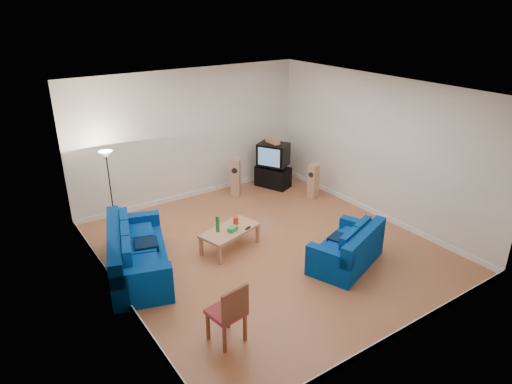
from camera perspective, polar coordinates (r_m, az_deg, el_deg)
room at (r=8.66m, az=1.49°, el=1.85°), size 6.01×6.51×3.21m
sofa_three_seat at (r=8.68m, az=-14.87°, el=-7.85°), size 1.63×2.49×0.89m
sofa_loveseat at (r=8.82m, az=11.49°, el=-7.22°), size 1.78×1.37×0.79m
coffee_table at (r=9.14m, az=-3.28°, el=-4.97°), size 1.33×0.91×0.44m
bottle at (r=8.98m, az=-4.82°, el=-3.99°), size 0.09×0.09×0.33m
tissue_box at (r=9.03m, az=-2.92°, el=-4.64°), size 0.24×0.19×0.09m
red_canister at (r=9.28m, az=-2.54°, el=-3.59°), size 0.12×0.12×0.15m
remote at (r=9.12m, az=-1.00°, el=-4.53°), size 0.15×0.10×0.02m
tv_stand at (r=12.23m, az=2.14°, el=1.93°), size 0.80×1.01×0.54m
av_receiver at (r=12.09m, az=2.37°, el=3.26°), size 0.33×0.40×0.09m
television at (r=11.96m, az=2.16°, el=4.74°), size 0.85×0.93×0.58m
centre_speaker at (r=11.90m, az=2.10°, el=6.49°), size 0.17×0.43×0.15m
speaker_left at (r=11.62m, az=-2.57°, el=1.88°), size 0.35×0.36×0.96m
speaker_right at (r=11.54m, az=7.17°, el=1.35°), size 0.32×0.28×0.89m
floor_lamp at (r=10.11m, az=-18.10°, el=3.23°), size 0.30×0.30×1.75m
dining_chair at (r=6.75m, az=-3.37°, el=-14.66°), size 0.54×0.54×0.99m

